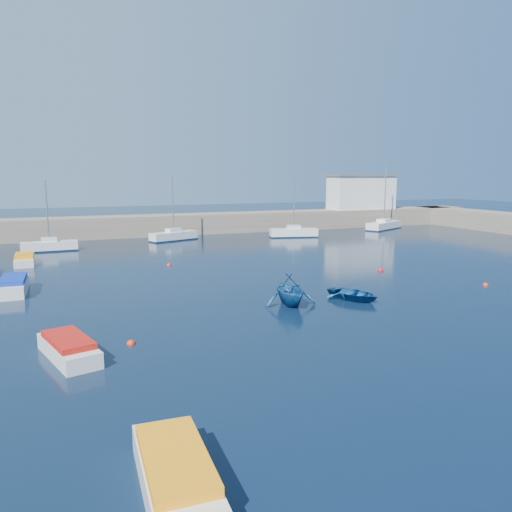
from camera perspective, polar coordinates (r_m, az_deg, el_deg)
name	(u,v)px	position (r m, az deg, el deg)	size (l,w,h in m)	color
ground	(371,339)	(24.98, 12.97, -9.24)	(220.00, 220.00, 0.00)	black
back_wall	(168,225)	(67.07, -10.05, 3.54)	(96.00, 4.50, 2.60)	#746A59
right_arm	(503,222)	(77.54, 26.36, 3.48)	(4.50, 32.00, 2.60)	#746A59
harbor_office	(361,193)	(78.67, 11.93, 7.09)	(10.00, 4.00, 5.00)	silver
sailboat_5	(49,246)	(55.80, -22.54, 1.08)	(5.53, 1.74, 7.30)	silver
sailboat_6	(174,236)	(60.81, -9.40, 2.30)	(6.09, 3.64, 7.81)	silver
sailboat_7	(294,232)	(63.49, 4.32, 2.71)	(6.23, 3.12, 7.98)	silver
sailboat_8	(384,225)	(74.72, 14.40, 3.44)	(7.34, 5.14, 9.41)	silver
motorboat_0	(69,348)	(23.29, -20.64, -9.81)	(2.58, 4.53, 0.96)	silver
motorboat_1	(14,286)	(37.05, -25.96, -3.05)	(1.72, 4.57, 1.11)	silver
motorboat_2	(25,259)	(48.58, -24.94, -0.36)	(1.63, 4.49, 0.92)	silver
motorboat_3	(176,474)	(13.63, -9.18, -23.35)	(1.80, 4.67, 1.08)	silver
dinghy_center	(353,294)	(32.30, 11.07, -4.27)	(2.49, 3.48, 0.72)	navy
dinghy_left	(290,290)	(30.33, 3.88, -3.86)	(3.11, 3.61, 1.90)	navy
buoy_0	(131,344)	(24.40, -14.09, -9.74)	(0.41, 0.41, 0.41)	red
buoy_1	(380,271)	(42.45, 14.03, -1.63)	(0.46, 0.46, 0.46)	red
buoy_2	(485,285)	(39.39, 24.74, -3.06)	(0.39, 0.39, 0.39)	red
buoy_3	(169,265)	(44.26, -9.92, -1.06)	(0.39, 0.39, 0.39)	red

